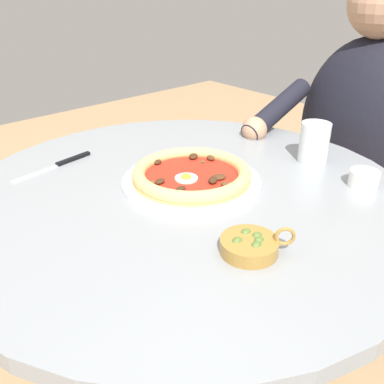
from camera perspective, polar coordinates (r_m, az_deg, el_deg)
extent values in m
cylinder|color=gray|center=(0.89, -0.92, -0.69)|extent=(0.95, 0.95, 0.03)
cylinder|color=gray|center=(1.10, -0.77, -17.28)|extent=(0.11, 0.11, 0.68)
cylinder|color=white|center=(0.91, -0.06, 1.49)|extent=(0.30, 0.30, 0.01)
cylinder|color=#E0B26B|center=(0.91, -0.06, 1.94)|extent=(0.25, 0.25, 0.01)
torus|color=#E0B26B|center=(0.90, -0.06, 2.57)|extent=(0.25, 0.25, 0.03)
cylinder|color=red|center=(0.90, -0.06, 2.23)|extent=(0.24, 0.24, 0.00)
cylinder|color=white|center=(0.88, -0.77, 1.86)|extent=(0.05, 0.05, 0.00)
ellipsoid|color=yellow|center=(0.88, -0.77, 1.97)|extent=(0.02, 0.02, 0.02)
ellipsoid|color=#4C2D19|center=(0.88, 3.57, 2.02)|extent=(0.04, 0.03, 0.01)
ellipsoid|color=#3D2314|center=(0.87, 2.83, 1.60)|extent=(0.03, 0.03, 0.01)
ellipsoid|color=#3D2314|center=(0.84, -1.51, 0.48)|extent=(0.02, 0.02, 0.01)
ellipsoid|color=#3D2314|center=(0.87, -4.35, 1.45)|extent=(0.03, 0.02, 0.01)
ellipsoid|color=#4C2D19|center=(0.97, 2.52, 4.59)|extent=(0.02, 0.02, 0.01)
ellipsoid|color=#3D2314|center=(0.96, -4.63, 4.04)|extent=(0.03, 0.02, 0.01)
ellipsoid|color=brown|center=(0.85, 4.73, 0.96)|extent=(0.02, 0.03, 0.01)
ellipsoid|color=#3D2314|center=(0.98, 0.19, 4.83)|extent=(0.03, 0.03, 0.01)
ellipsoid|color=#3D2314|center=(0.82, -2.25, -0.07)|extent=(0.03, 0.02, 0.01)
ellipsoid|color=#2D6B28|center=(0.98, 3.77, 4.46)|extent=(0.01, 0.01, 0.00)
ellipsoid|color=#2D6B28|center=(0.96, 1.46, 4.09)|extent=(0.01, 0.01, 0.00)
ellipsoid|color=#2D6B28|center=(0.87, -5.37, 1.31)|extent=(0.01, 0.01, 0.00)
cylinder|color=silver|center=(1.04, 16.10, 6.38)|extent=(0.07, 0.07, 0.10)
cylinder|color=silver|center=(1.05, 15.92, 5.08)|extent=(0.06, 0.06, 0.04)
cube|color=silver|center=(1.01, -20.32, 2.30)|extent=(0.11, 0.03, 0.00)
cube|color=black|center=(1.06, -15.65, 4.33)|extent=(0.09, 0.02, 0.01)
cylinder|color=white|center=(0.96, 22.10, 1.67)|extent=(0.06, 0.06, 0.04)
cylinder|color=olive|center=(0.96, 22.19, 2.14)|extent=(0.05, 0.05, 0.01)
cylinder|color=olive|center=(0.69, 7.68, -7.19)|extent=(0.09, 0.09, 0.02)
torus|color=olive|center=(0.69, 12.39, -5.85)|extent=(0.03, 0.03, 0.03)
ellipsoid|color=#516B2D|center=(0.69, 8.95, -6.59)|extent=(0.02, 0.02, 0.02)
ellipsoid|color=#516B2D|center=(0.70, 8.72, -5.97)|extent=(0.02, 0.02, 0.02)
ellipsoid|color=#516B2D|center=(0.71, 7.24, -5.53)|extent=(0.02, 0.02, 0.02)
ellipsoid|color=#516B2D|center=(0.69, 6.09, -6.69)|extent=(0.02, 0.02, 0.02)
ellipsoid|color=#516B2D|center=(0.68, 8.64, -7.22)|extent=(0.02, 0.02, 0.02)
cube|color=#282833|center=(1.59, 18.51, -9.29)|extent=(0.30, 0.35, 0.45)
ellipsoid|color=black|center=(1.37, 21.57, 7.60)|extent=(0.24, 0.40, 0.54)
sphere|color=tan|center=(1.30, 24.41, 22.22)|extent=(0.18, 0.18, 0.18)
cylinder|color=black|center=(1.25, 11.35, 10.82)|extent=(0.27, 0.07, 0.14)
sphere|color=tan|center=(1.19, 8.38, 8.32)|extent=(0.07, 0.07, 0.07)
cube|color=beige|center=(1.51, 20.75, -1.96)|extent=(0.40, 0.40, 0.02)
cylinder|color=#B7B2A8|center=(1.59, 10.77, -8.67)|extent=(0.02, 0.02, 0.43)
cylinder|color=#B7B2A8|center=(1.45, 21.43, -14.54)|extent=(0.02, 0.02, 0.43)
cylinder|color=#B7B2A8|center=(1.83, 17.92, -4.33)|extent=(0.02, 0.02, 0.43)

